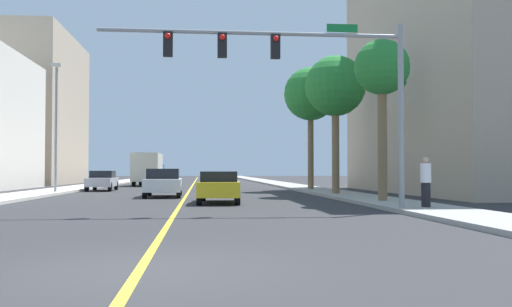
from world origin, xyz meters
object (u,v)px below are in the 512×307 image
object	(u,v)px
traffic_signal_mast	(301,68)
street_lamp	(56,120)
car_blue	(218,180)
palm_near	(382,71)
delivery_truck	(148,169)
car_yellow	(219,186)
pedestrian	(426,182)
palm_far	(310,95)
car_white	(163,182)
car_silver	(102,180)
palm_mid	(335,87)
car_black	(157,177)

from	to	relation	value
traffic_signal_mast	street_lamp	xyz separation A→B (m)	(-12.28, 15.86, -0.51)
car_blue	traffic_signal_mast	bearing A→B (deg)	-83.33
palm_near	delivery_truck	bearing A→B (deg)	113.31
car_yellow	pedestrian	world-z (taller)	pedestrian
palm_far	car_white	size ratio (longest dim) A/B	1.87
car_blue	car_silver	bearing A→B (deg)	-170.59
palm_mid	car_black	distance (m)	34.98
car_black	delivery_truck	distance (m)	10.04
palm_mid	car_blue	xyz separation A→B (m)	(-6.30, 10.84, -5.45)
palm_near	palm_far	world-z (taller)	palm_far
car_silver	car_black	xyz separation A→B (m)	(2.07, 22.57, 0.02)
palm_near	palm_mid	distance (m)	7.52
car_white	palm_near	bearing A→B (deg)	-38.14
car_silver	car_yellow	world-z (taller)	car_silver
palm_near	car_black	xyz separation A→B (m)	(-12.75, 39.72, -4.99)
palm_near	car_blue	size ratio (longest dim) A/B	1.56
palm_mid	car_yellow	bearing A→B (deg)	-138.27
palm_far	car_yellow	world-z (taller)	palm_far
street_lamp	pedestrian	world-z (taller)	street_lamp
traffic_signal_mast	palm_mid	world-z (taller)	palm_mid
delivery_truck	palm_mid	bearing A→B (deg)	-60.05
palm_near	car_silver	size ratio (longest dim) A/B	1.60
palm_far	car_white	bearing A→B (deg)	-141.87
traffic_signal_mast	car_black	xyz separation A→B (m)	(-8.41, 44.11, -4.25)
palm_far	palm_near	bearing A→B (deg)	-89.36
palm_mid	car_blue	world-z (taller)	palm_mid
car_black	delivery_truck	size ratio (longest dim) A/B	0.53
palm_mid	car_white	bearing A→B (deg)	-179.48
street_lamp	car_white	distance (m)	8.72
pedestrian	traffic_signal_mast	bearing A→B (deg)	161.97
car_yellow	car_silver	bearing A→B (deg)	119.35
palm_far	car_yellow	xyz separation A→B (m)	(-6.82, -13.54, -6.02)
palm_far	palm_mid	bearing A→B (deg)	-90.43
palm_far	delivery_truck	world-z (taller)	palm_far
traffic_signal_mast	palm_far	bearing A→B (deg)	77.85
car_yellow	car_blue	bearing A→B (deg)	91.24
palm_mid	delivery_truck	distance (m)	25.92
car_silver	pedestrian	xyz separation A→B (m)	(14.96, -21.43, 0.30)
car_white	car_blue	xyz separation A→B (m)	(3.32, 10.93, -0.08)
street_lamp	palm_far	world-z (taller)	palm_far
car_white	pedestrian	world-z (taller)	pedestrian
palm_near	delivery_truck	size ratio (longest dim) A/B	0.88
palm_far	car_black	size ratio (longest dim) A/B	2.03
street_lamp	pedestrian	size ratio (longest dim) A/B	4.41
street_lamp	palm_near	bearing A→B (deg)	-34.63
palm_near	car_blue	xyz separation A→B (m)	(-6.53, 18.35, -5.03)
palm_near	car_silver	bearing A→B (deg)	130.83
traffic_signal_mast	car_yellow	world-z (taller)	traffic_signal_mast
traffic_signal_mast	street_lamp	size ratio (longest dim) A/B	1.35
palm_near	car_white	size ratio (longest dim) A/B	1.53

